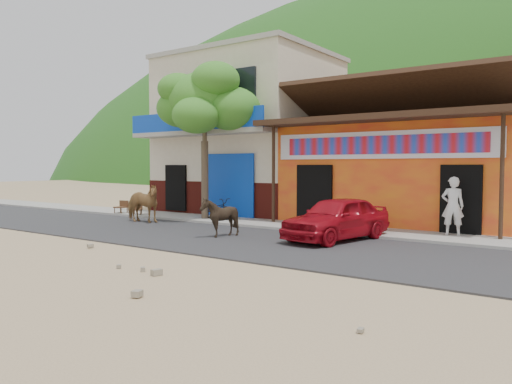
% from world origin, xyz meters
% --- Properties ---
extents(ground, '(120.00, 120.00, 0.00)m').
position_xyz_m(ground, '(0.00, 0.00, 0.00)').
color(ground, '#9E825B').
rests_on(ground, ground).
extents(road, '(60.00, 5.00, 0.04)m').
position_xyz_m(road, '(0.00, 2.50, 0.02)').
color(road, '#28282B').
rests_on(road, ground).
extents(sidewalk, '(60.00, 2.00, 0.12)m').
position_xyz_m(sidewalk, '(0.00, 6.00, 0.06)').
color(sidewalk, gray).
rests_on(sidewalk, ground).
extents(dance_club, '(8.00, 6.00, 3.60)m').
position_xyz_m(dance_club, '(2.00, 10.00, 1.80)').
color(dance_club, orange).
rests_on(dance_club, ground).
extents(cafe_building, '(7.00, 6.00, 7.00)m').
position_xyz_m(cafe_building, '(-5.50, 10.00, 3.50)').
color(cafe_building, beige).
rests_on(cafe_building, ground).
extents(tree, '(3.00, 3.00, 6.00)m').
position_xyz_m(tree, '(-4.60, 5.80, 3.12)').
color(tree, '#2D721E').
rests_on(tree, sidewalk).
extents(cow_tan, '(1.78, 0.95, 1.45)m').
position_xyz_m(cow_tan, '(-6.08, 3.90, 0.76)').
color(cow_tan, olive).
rests_on(cow_tan, road).
extents(cow_dark, '(1.43, 1.39, 1.19)m').
position_xyz_m(cow_dark, '(-1.20, 2.60, 0.63)').
color(cow_dark, black).
rests_on(cow_dark, road).
extents(red_car, '(2.16, 3.91, 1.26)m').
position_xyz_m(red_car, '(1.91, 4.09, 0.67)').
color(red_car, '#A30B18').
rests_on(red_car, road).
extents(scooter, '(1.60, 0.72, 0.81)m').
position_xyz_m(scooter, '(-4.00, 5.82, 0.53)').
color(scooter, black).
rests_on(scooter, sidewalk).
extents(pedestrian, '(0.73, 0.61, 1.73)m').
position_xyz_m(pedestrian, '(4.50, 6.44, 0.98)').
color(pedestrian, white).
rests_on(pedestrian, sidewalk).
extents(cafe_chair_left, '(0.54, 0.54, 1.01)m').
position_xyz_m(cafe_chair_left, '(-9.00, 5.30, 0.62)').
color(cafe_chair_left, '#4A2F18').
rests_on(cafe_chair_left, sidewalk).
extents(cafe_chair_right, '(0.53, 0.53, 0.81)m').
position_xyz_m(cafe_chair_right, '(-7.94, 5.30, 0.52)').
color(cafe_chair_right, '#473217').
rests_on(cafe_chair_right, sidewalk).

